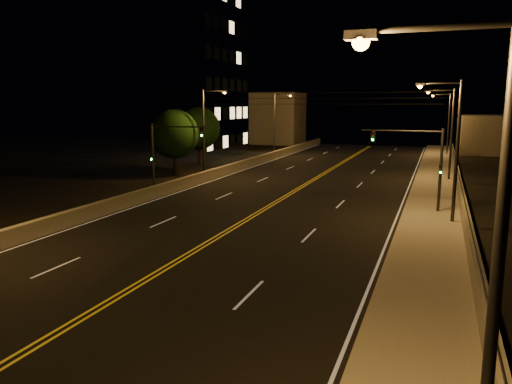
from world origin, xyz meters
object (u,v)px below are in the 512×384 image
(streetlight_0, at_px, (478,249))
(traffic_signal_right, at_px, (423,160))
(streetlight_3, at_px, (447,120))
(tree_1, at_px, (199,128))
(streetlight_5, at_px, (206,127))
(streetlight_2, at_px, (449,128))
(traffic_signal_left, at_px, (165,150))
(building_tower, at_px, (149,45))
(tree_0, at_px, (174,134))
(streetlight_6, at_px, (276,120))
(streetlight_1, at_px, (452,143))

(streetlight_0, bearing_deg, traffic_signal_right, 93.59)
(streetlight_3, distance_m, tree_1, 33.19)
(streetlight_0, bearing_deg, streetlight_5, 121.71)
(streetlight_2, distance_m, streetlight_5, 21.99)
(streetlight_0, relative_size, traffic_signal_left, 1.51)
(building_tower, distance_m, tree_0, 26.20)
(streetlight_3, relative_size, streetlight_6, 1.00)
(streetlight_3, bearing_deg, streetlight_0, -90.00)
(tree_1, bearing_deg, streetlight_0, -58.60)
(streetlight_0, bearing_deg, building_tower, 126.17)
(streetlight_1, distance_m, streetlight_2, 17.36)
(streetlight_3, distance_m, streetlight_6, 22.65)
(streetlight_0, height_order, building_tower, building_tower)
(streetlight_5, height_order, tree_1, streetlight_5)
(streetlight_3, bearing_deg, streetlight_5, -126.53)
(building_tower, bearing_deg, tree_0, -52.89)
(traffic_signal_right, bearing_deg, streetlight_0, -86.41)
(building_tower, bearing_deg, tree_1, -38.03)
(streetlight_2, relative_size, traffic_signal_left, 1.51)
(traffic_signal_left, xyz_separation_m, tree_1, (-6.71, 19.20, 0.60))
(traffic_signal_right, distance_m, traffic_signal_left, 18.67)
(streetlight_5, bearing_deg, tree_0, 175.88)
(traffic_signal_left, relative_size, building_tower, 0.18)
(streetlight_2, height_order, building_tower, building_tower)
(traffic_signal_right, bearing_deg, streetlight_2, 83.94)
(streetlight_0, relative_size, tree_1, 1.26)
(streetlight_2, distance_m, streetlight_6, 26.97)
(streetlight_6, xyz_separation_m, tree_1, (-5.55, -11.95, -0.71))
(streetlight_5, xyz_separation_m, traffic_signal_right, (19.83, -9.69, -1.31))
(streetlight_6, bearing_deg, streetlight_1, -57.65)
(streetlight_0, height_order, streetlight_2, same)
(streetlight_3, bearing_deg, streetlight_1, -90.00)
(streetlight_3, bearing_deg, streetlight_6, -160.87)
(traffic_signal_right, relative_size, building_tower, 0.18)
(streetlight_5, relative_size, traffic_signal_right, 1.51)
(streetlight_5, xyz_separation_m, building_tower, (-17.99, 19.25, 10.18))
(streetlight_0, bearing_deg, streetlight_6, 110.88)
(streetlight_0, relative_size, streetlight_2, 1.00)
(streetlight_1, distance_m, traffic_signal_right, 3.33)
(traffic_signal_right, relative_size, traffic_signal_left, 1.00)
(streetlight_0, relative_size, streetlight_1, 1.00)
(streetlight_1, xyz_separation_m, streetlight_3, (0.00, 41.20, 0.00))
(tree_1, bearing_deg, streetlight_6, 65.10)
(streetlight_0, distance_m, streetlight_2, 39.69)
(streetlight_3, xyz_separation_m, streetlight_6, (-21.40, -7.42, 0.00))
(tree_1, bearing_deg, streetlight_1, -39.01)
(traffic_signal_left, bearing_deg, streetlight_6, 92.14)
(streetlight_3, relative_size, building_tower, 0.27)
(streetlight_0, distance_m, building_tower, 67.52)
(streetlight_5, height_order, streetlight_6, same)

